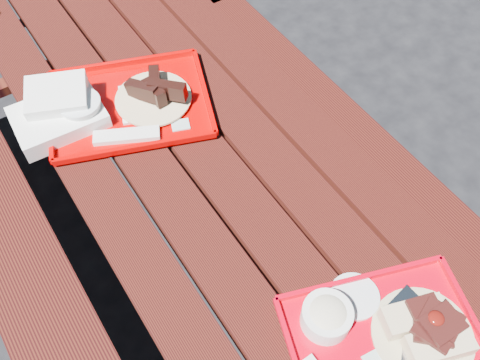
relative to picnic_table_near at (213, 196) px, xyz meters
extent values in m
plane|color=black|center=(0.00, 0.00, -0.56)|extent=(60.00, 60.00, 0.00)
cube|color=#43160D|center=(-0.30, 0.00, 0.17)|extent=(0.14, 2.40, 0.04)
cube|color=#43160D|center=(-0.15, 0.00, 0.17)|extent=(0.14, 2.40, 0.04)
cube|color=#43160D|center=(0.00, 0.00, 0.17)|extent=(0.14, 2.40, 0.04)
cube|color=#43160D|center=(0.15, 0.00, 0.17)|extent=(0.14, 2.40, 0.04)
cube|color=#43160D|center=(0.30, 0.00, 0.17)|extent=(0.14, 2.40, 0.04)
cube|color=#43160D|center=(-0.58, 0.00, -0.13)|extent=(0.25, 2.40, 0.04)
cube|color=#43160D|center=(0.58, 0.00, -0.13)|extent=(0.25, 2.40, 0.04)
cube|color=#43160D|center=(0.58, 0.84, -0.35)|extent=(0.06, 0.06, 0.42)
cube|color=#43160D|center=(-0.30, 0.96, -0.19)|extent=(0.06, 0.06, 0.75)
cube|color=#43160D|center=(0.30, 0.96, -0.19)|extent=(0.06, 0.06, 0.75)
cube|color=#43160D|center=(0.00, 0.96, -0.13)|extent=(1.40, 0.06, 0.04)
cube|color=red|center=(0.05, -0.66, 0.20)|extent=(0.49, 0.43, 0.01)
cube|color=red|center=(0.10, -0.51, 0.21)|extent=(0.39, 0.14, 0.02)
cube|color=red|center=(0.24, -0.72, 0.21)|extent=(0.11, 0.30, 0.02)
cylinder|color=#BDB187|center=(0.13, -0.69, 0.20)|extent=(0.22, 0.22, 0.01)
cube|color=beige|center=(0.13, -0.72, 0.23)|extent=(0.15, 0.11, 0.04)
cube|color=beige|center=(0.13, -0.65, 0.23)|extent=(0.15, 0.11, 0.04)
ellipsoid|color=#570E0A|center=(0.13, -0.69, 0.32)|extent=(0.03, 0.03, 0.01)
cylinder|color=white|center=(-0.03, -0.54, 0.23)|extent=(0.11, 0.11, 0.06)
ellipsoid|color=beige|center=(-0.03, -0.54, 0.25)|extent=(0.10, 0.10, 0.04)
cylinder|color=silver|center=(0.06, -0.53, 0.21)|extent=(0.12, 0.12, 0.01)
cube|color=#C40000|center=(-0.10, 0.29, 0.20)|extent=(0.54, 0.48, 0.01)
cube|color=#C40000|center=(-0.04, 0.45, 0.21)|extent=(0.43, 0.17, 0.02)
cube|color=#C40000|center=(-0.16, 0.13, 0.21)|extent=(0.43, 0.17, 0.02)
cube|color=#C40000|center=(0.11, 0.21, 0.21)|extent=(0.13, 0.33, 0.02)
cube|color=#C40000|center=(-0.31, 0.37, 0.21)|extent=(0.13, 0.33, 0.02)
cube|color=white|center=(-0.05, 0.27, 0.21)|extent=(0.20, 0.20, 0.01)
cylinder|color=beige|center=(-0.03, 0.26, 0.21)|extent=(0.23, 0.23, 0.01)
cylinder|color=white|center=(-0.23, 0.32, 0.23)|extent=(0.11, 0.11, 0.06)
cylinder|color=silver|center=(-0.23, 0.32, 0.26)|extent=(0.12, 0.12, 0.01)
cube|color=white|center=(-0.16, 0.18, 0.21)|extent=(0.18, 0.12, 0.02)
cube|color=silver|center=(-0.01, 0.14, 0.20)|extent=(0.06, 0.06, 0.00)
cube|color=white|center=(-0.29, 0.34, 0.22)|extent=(0.26, 0.19, 0.06)
cube|color=white|center=(-0.27, 0.37, 0.27)|extent=(0.21, 0.19, 0.04)
camera|label=1|loc=(-0.43, -0.80, 1.35)|focal=40.00mm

